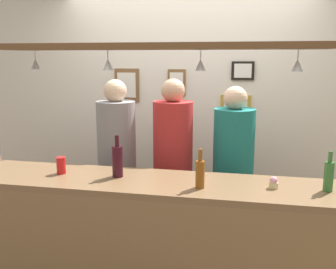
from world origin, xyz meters
The scene contains 19 objects.
back_wall centered at (0.00, 1.10, 1.30)m, with size 4.40×0.06×2.60m, color silver.
bar_counter centered at (0.00, -0.51, 0.70)m, with size 2.70×0.55×1.05m.
overhead_glass_rack centered at (0.00, -0.30, 1.95)m, with size 2.20×0.36×0.04m, color brown.
hanging_wineglass_far_left centered at (-0.90, -0.26, 1.84)m, with size 0.07×0.07×0.13m.
hanging_wineglass_left centered at (-0.31, -0.37, 1.84)m, with size 0.07×0.07×0.13m.
hanging_wineglass_center_left centered at (0.30, -0.34, 1.84)m, with size 0.07×0.07×0.13m.
hanging_wineglass_center centered at (0.89, -0.36, 1.84)m, with size 0.07×0.07×0.13m.
person_left_grey_shirt centered at (-0.51, 0.34, 1.02)m, with size 0.34×0.34×1.69m.
person_middle_red_shirt centered at (-0.01, 0.34, 1.03)m, with size 0.34×0.34×1.71m.
person_right_teal_shirt centered at (0.51, 0.34, 0.99)m, with size 0.34×0.34×1.65m.
bottle_wine_dark_red centered at (-0.28, -0.31, 1.16)m, with size 0.08×0.08×0.30m.
bottle_beer_green_import centered at (1.12, -0.34, 1.15)m, with size 0.06×0.06×0.26m.
bottle_beer_amber_tall centered at (0.32, -0.44, 1.15)m, with size 0.06×0.06×0.26m.
drink_can centered at (-0.71, -0.33, 1.11)m, with size 0.07×0.07×0.12m, color red.
cupcake centered at (0.79, -0.35, 1.08)m, with size 0.06×0.06×0.08m.
picture_frame_caricature centered at (-0.63, 1.06, 1.59)m, with size 0.26×0.02×0.34m.
picture_frame_lower_pair centered at (0.50, 1.06, 1.42)m, with size 0.30×0.02×0.18m.
picture_frame_crest centered at (-0.10, 1.06, 1.63)m, with size 0.18×0.02×0.26m.
picture_frame_upper_small centered at (0.55, 1.06, 1.75)m, with size 0.22×0.02×0.18m.
Camera 1 is at (0.59, -2.80, 1.88)m, focal length 40.87 mm.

